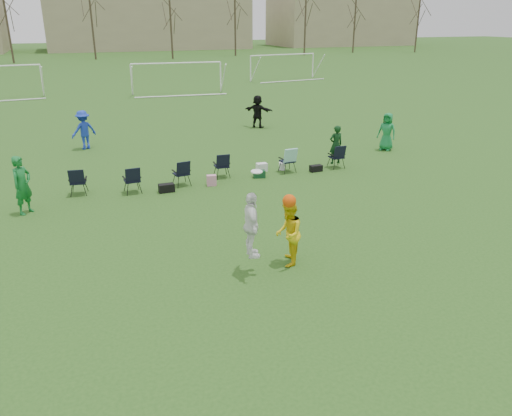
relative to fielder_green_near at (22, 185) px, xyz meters
name	(u,v)px	position (x,y,z in m)	size (l,w,h in m)	color
ground	(294,277)	(6.25, -6.86, -0.94)	(260.00, 260.00, 0.00)	#254F18
fielder_green_near	(22,185)	(0.00, 0.00, 0.00)	(0.68, 0.45, 1.87)	#136C2A
fielder_blue	(84,130)	(2.18, 8.10, -0.03)	(1.18, 0.68, 1.82)	#1833B5
fielder_green_far	(387,132)	(15.43, 2.95, -0.06)	(0.86, 0.56, 1.75)	#15793B
fielder_black	(258,111)	(11.60, 9.90, -0.03)	(1.68, 0.54, 1.82)	black
center_contest	(274,230)	(5.98, -6.19, 0.09)	(1.74, 1.14, 2.58)	white
sideline_setup	(232,166)	(7.28, 1.19, -0.42)	(10.81, 1.57, 1.75)	black
goal_mid	(177,69)	(10.25, 25.14, 0.99)	(7.40, 0.63, 2.46)	white
goal_right	(283,60)	(22.25, 31.14, 0.99)	(7.35, 1.14, 2.46)	white
tree_line	(94,23)	(6.49, 62.99, 4.15)	(110.28, 3.28, 11.40)	#382B21
building_row	(120,17)	(12.98, 89.14, 5.05)	(126.00, 16.00, 13.00)	tan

